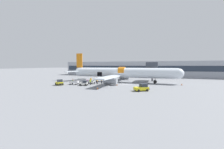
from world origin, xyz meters
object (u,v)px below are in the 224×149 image
at_px(ground_crew_supervisor, 90,82).
at_px(airplane, 121,73).
at_px(baggage_cart_loading, 90,82).
at_px(ground_crew_helper, 97,80).
at_px(baggage_cart_empty, 74,83).
at_px(ground_crew_loader_a, 97,81).
at_px(baggage_cart_queued, 82,80).
at_px(ground_crew_driver, 101,81).
at_px(baggage_tug_lead, 142,88).
at_px(baggage_tug_mid, 84,83).
at_px(baggage_tug_rear, 59,83).
at_px(ground_crew_loader_b, 91,80).

bearing_deg(ground_crew_supervisor, airplane, 55.95).
xyz_separation_m(baggage_cart_loading, ground_crew_helper, (1.00, 2.35, 0.45)).
bearing_deg(baggage_cart_empty, ground_crew_loader_a, 28.85).
height_order(baggage_cart_loading, baggage_cart_queued, baggage_cart_queued).
bearing_deg(ground_crew_driver, baggage_cart_empty, -142.87).
bearing_deg(baggage_cart_empty, baggage_tug_lead, -9.94).
bearing_deg(ground_crew_supervisor, ground_crew_helper, 94.29).
height_order(baggage_tug_mid, baggage_cart_loading, baggage_tug_mid).
bearing_deg(baggage_tug_lead, baggage_cart_empty, 170.06).
bearing_deg(baggage_tug_rear, ground_crew_driver, 37.39).
xyz_separation_m(baggage_cart_loading, baggage_cart_queued, (-4.40, 2.13, 0.04)).
height_order(baggage_tug_rear, ground_crew_helper, ground_crew_helper).
bearing_deg(ground_crew_helper, ground_crew_loader_a, -60.11).
distance_m(airplane, baggage_cart_queued, 13.30).
relative_size(baggage_tug_rear, ground_crew_helper, 1.55).
bearing_deg(baggage_tug_rear, airplane, 42.58).
bearing_deg(baggage_cart_queued, baggage_tug_rear, -104.64).
bearing_deg(baggage_tug_lead, baggage_cart_loading, 156.96).
relative_size(baggage_cart_queued, ground_crew_driver, 2.33).
relative_size(baggage_tug_lead, ground_crew_helper, 1.89).
xyz_separation_m(baggage_tug_rear, baggage_cart_queued, (2.15, 8.23, -0.13)).
bearing_deg(baggage_tug_mid, ground_crew_helper, 84.72).
distance_m(ground_crew_driver, ground_crew_helper, 2.41).
xyz_separation_m(airplane, baggage_cart_loading, (-7.72, -7.01, -2.54)).
height_order(baggage_tug_mid, ground_crew_supervisor, ground_crew_supervisor).
relative_size(baggage_cart_loading, ground_crew_loader_b, 2.51).
relative_size(baggage_cart_queued, ground_crew_supervisor, 2.33).
distance_m(baggage_cart_queued, ground_crew_driver, 7.64).
distance_m(baggage_cart_empty, ground_crew_loader_b, 6.61).
distance_m(baggage_tug_mid, ground_crew_supervisor, 2.21).
distance_m(baggage_tug_rear, ground_crew_driver, 12.26).
bearing_deg(ground_crew_driver, baggage_cart_loading, -157.16).
bearing_deg(ground_crew_loader_a, ground_crew_helper, 119.89).
bearing_deg(baggage_tug_rear, baggage_tug_mid, 14.04).
relative_size(baggage_cart_empty, ground_crew_loader_a, 1.92).
bearing_deg(baggage_cart_empty, airplane, 43.81).
height_order(ground_crew_driver, ground_crew_supervisor, same).
height_order(baggage_cart_loading, ground_crew_driver, ground_crew_driver).
xyz_separation_m(baggage_tug_lead, ground_crew_supervisor, (-15.38, 4.70, 0.20)).
xyz_separation_m(baggage_tug_mid, baggage_cart_empty, (-3.71, 0.77, -0.03)).
xyz_separation_m(airplane, baggage_cart_queued, (-12.12, -4.88, -2.49)).
distance_m(baggage_tug_rear, baggage_cart_queued, 8.51).
xyz_separation_m(baggage_cart_queued, ground_crew_driver, (7.59, -0.79, 0.33)).
distance_m(ground_crew_supervisor, ground_crew_helper, 4.78).
bearing_deg(airplane, ground_crew_loader_b, -154.22).
xyz_separation_m(airplane, ground_crew_driver, (-4.53, -5.67, -2.16)).
bearing_deg(baggage_tug_mid, ground_crew_driver, 63.77).
relative_size(airplane, ground_crew_helper, 20.58).
height_order(baggage_tug_rear, ground_crew_driver, ground_crew_driver).
bearing_deg(baggage_tug_rear, baggage_tug_lead, -2.50).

